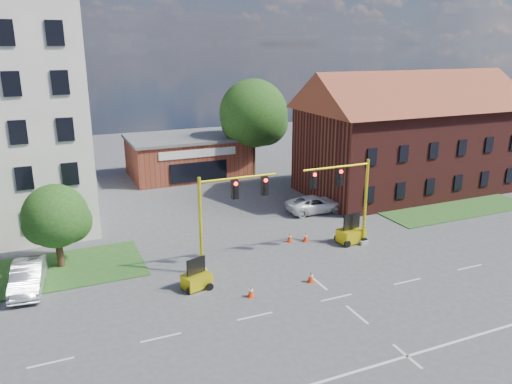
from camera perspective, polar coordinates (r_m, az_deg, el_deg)
ground at (r=29.08m, az=9.17°, el=-11.83°), size 120.00×120.00×0.00m
grass_verge_ne at (r=46.32m, az=22.15°, el=-1.89°), size 14.00×4.00×0.08m
lane_markings at (r=26.95m, az=12.69°, el=-14.48°), size 60.00×36.00×0.01m
brick_shop at (r=54.49m, az=-7.85°, el=4.14°), size 12.40×8.40×4.30m
townhouse_row at (r=49.93m, az=17.20°, el=6.84°), size 21.00×11.00×11.50m
tree_large at (r=53.30m, az=0.04°, el=8.71°), size 7.56×7.20×10.33m
tree_nw_front at (r=33.57m, az=-21.58°, el=-2.73°), size 4.21×4.01×5.47m
signal_mast_west at (r=30.66m, az=-3.46°, el=-2.12°), size 5.30×0.60×6.20m
signal_mast_east at (r=34.47m, az=10.26°, el=-0.24°), size 5.30×0.60×6.20m
trailer_west at (r=29.70m, az=-6.82°, el=-9.86°), size 1.85×1.51×1.82m
trailer_east at (r=36.49m, az=10.80°, el=-4.75°), size 1.96×1.44×2.08m
cone_a at (r=28.64m, az=-0.59°, el=-11.31°), size 0.40×0.40×0.70m
cone_b at (r=36.16m, az=3.87°, el=-5.21°), size 0.40×0.40×0.70m
cone_c at (r=30.45m, az=6.29°, el=-9.63°), size 0.40×0.40×0.70m
cone_d at (r=36.35m, az=5.70°, el=-5.14°), size 0.40×0.40×0.70m
pickup_white at (r=42.59m, az=6.82°, el=-1.37°), size 5.15×2.53×1.41m
sedan_silver_front at (r=32.09m, az=-24.62°, el=-8.83°), size 2.19×4.93×1.57m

